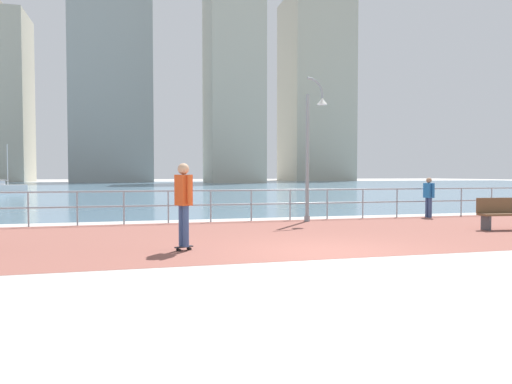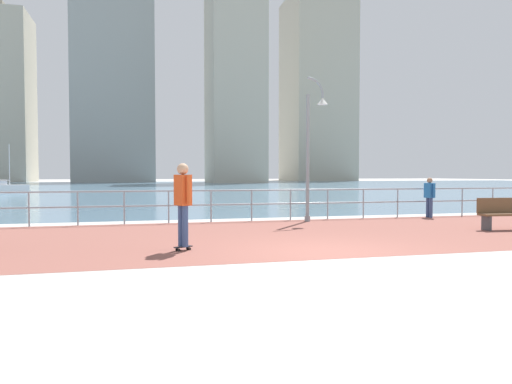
{
  "view_description": "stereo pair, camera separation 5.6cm",
  "coord_description": "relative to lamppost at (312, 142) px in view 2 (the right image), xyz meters",
  "views": [
    {
      "loc": [
        -3.75,
        -8.62,
        1.6
      ],
      "look_at": [
        -0.51,
        3.97,
        1.1
      ],
      "focal_mm": 32.23,
      "sensor_mm": 36.0,
      "label": 1
    },
    {
      "loc": [
        -3.7,
        -8.63,
        1.6
      ],
      "look_at": [
        -0.51,
        3.97,
        1.1
      ],
      "focal_mm": 32.23,
      "sensor_mm": 36.0,
      "label": 2
    }
  ],
  "objects": [
    {
      "name": "ground",
      "position": [
        -1.98,
        33.97,
        -2.7
      ],
      "size": [
        220.0,
        220.0,
        0.0
      ],
      "primitive_type": "plane",
      "color": "#ADAAA5"
    },
    {
      "name": "lamppost",
      "position": [
        0.0,
        0.0,
        0.0
      ],
      "size": [
        0.82,
        0.36,
        4.89
      ],
      "color": "gray",
      "rests_on": "ground"
    },
    {
      "name": "bystander",
      "position": [
        4.73,
        0.24,
        -1.85
      ],
      "size": [
        0.28,
        0.56,
        1.48
      ],
      "color": "#384C7A",
      "rests_on": "ground"
    },
    {
      "name": "sailboat_red",
      "position": [
        -17.15,
        30.73,
        -2.29
      ],
      "size": [
        2.99,
        2.65,
        4.31
      ],
      "color": "white",
      "rests_on": "ground"
    },
    {
      "name": "tower_beige",
      "position": [
        12.19,
        72.8,
        18.96
      ],
      "size": [
        10.06,
        12.72,
        45.0
      ],
      "color": "#B2AD99",
      "rests_on": "ground"
    },
    {
      "name": "tower_steel",
      "position": [
        38.6,
        96.47,
        20.6
      ],
      "size": [
        15.59,
        16.28,
        48.27
      ],
      "color": "#B2AD99",
      "rests_on": "ground"
    },
    {
      "name": "harbor_water",
      "position": [
        -1.98,
        45.59,
        -2.7
      ],
      "size": [
        180.0,
        88.0,
        0.0
      ],
      "primitive_type": "cube",
      "color": "slate",
      "rests_on": "ground"
    },
    {
      "name": "tower_glass",
      "position": [
        -10.62,
        85.37,
        17.39
      ],
      "size": [
        15.99,
        12.71,
        41.85
      ],
      "color": "#939993",
      "rests_on": "ground"
    },
    {
      "name": "park_bench",
      "position": [
        4.53,
        -3.62,
        -2.23
      ],
      "size": [
        1.63,
        0.57,
        0.92
      ],
      "color": "brown",
      "rests_on": "ground"
    },
    {
      "name": "brick_paving",
      "position": [
        -1.98,
        -3.05,
        -2.7
      ],
      "size": [
        28.0,
        7.28,
        0.01
      ],
      "primitive_type": "cube",
      "color": "brown",
      "rests_on": "ground"
    },
    {
      "name": "waterfront_railing",
      "position": [
        -1.98,
        0.59,
        -1.95
      ],
      "size": [
        25.25,
        0.06,
        1.09
      ],
      "color": "#8C99A3",
      "rests_on": "ground"
    },
    {
      "name": "skateboarder",
      "position": [
        -4.81,
        -5.0,
        -1.59
      ],
      "size": [
        0.41,
        0.53,
        1.83
      ],
      "color": "black",
      "rests_on": "ground"
    }
  ]
}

